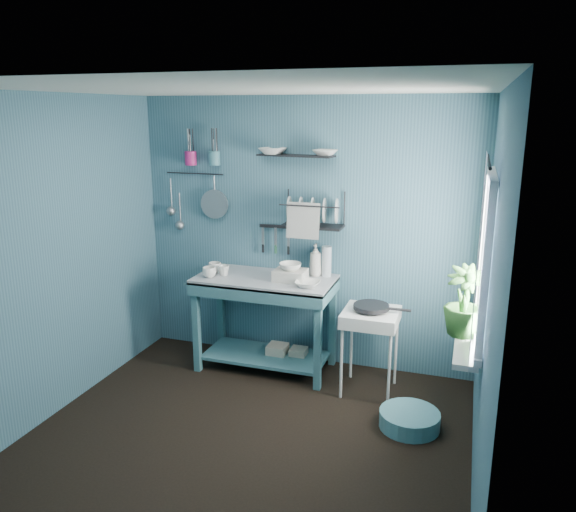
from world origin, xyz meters
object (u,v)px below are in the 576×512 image
(frying_pan, at_px, (371,307))
(utensil_cup_teal, at_px, (214,158))
(mug_left, at_px, (209,272))
(work_counter, at_px, (265,323))
(storage_tin_large, at_px, (277,356))
(water_bottle, at_px, (327,261))
(mug_right, at_px, (215,268))
(floor_basin, at_px, (409,420))
(potted_plant, at_px, (464,301))
(soap_bottle, at_px, (315,260))
(hotplate_stand, at_px, (369,351))
(utensil_cup_magenta, at_px, (191,158))
(dish_rack, at_px, (313,210))
(colander, at_px, (214,204))
(mug_mid, at_px, (224,271))
(wash_tub, at_px, (290,275))
(storage_tin_small, at_px, (299,358))

(frying_pan, relative_size, utensil_cup_teal, 2.31)
(mug_left, relative_size, utensil_cup_teal, 0.95)
(work_counter, bearing_deg, storage_tin_large, 25.86)
(water_bottle, relative_size, frying_pan, 0.93)
(mug_left, bearing_deg, mug_right, 97.13)
(work_counter, distance_m, floor_basin, 1.60)
(work_counter, xyz_separation_m, water_bottle, (0.52, 0.22, 0.59))
(potted_plant, xyz_separation_m, storage_tin_large, (-1.64, 0.74, -0.97))
(soap_bottle, height_order, potted_plant, potted_plant)
(hotplate_stand, bearing_deg, utensil_cup_magenta, 169.53)
(soap_bottle, xyz_separation_m, dish_rack, (-0.03, -0.01, 0.47))
(storage_tin_large, bearing_deg, utensil_cup_magenta, 168.47)
(hotplate_stand, distance_m, utensil_cup_teal, 2.26)
(frying_pan, xyz_separation_m, potted_plant, (0.74, -0.54, 0.31))
(soap_bottle, distance_m, storage_tin_large, 0.99)
(soap_bottle, bearing_deg, colander, 176.11)
(utensil_cup_magenta, distance_m, storage_tin_large, 2.05)
(work_counter, distance_m, mug_mid, 0.62)
(work_counter, bearing_deg, utensil_cup_teal, 156.93)
(utensil_cup_teal, bearing_deg, soap_bottle, -2.30)
(dish_rack, distance_m, storage_tin_large, 1.43)
(dish_rack, xyz_separation_m, floor_basin, (1.02, -0.83, -1.44))
(wash_tub, distance_m, colander, 1.07)
(mug_mid, xyz_separation_m, water_bottle, (0.90, 0.28, 0.09))
(soap_bottle, relative_size, utensil_cup_teal, 2.30)
(colander, bearing_deg, storage_tin_small, -11.76)
(storage_tin_large, bearing_deg, mug_left, -160.10)
(water_bottle, distance_m, floor_basin, 1.57)
(utensil_cup_magenta, height_order, potted_plant, utensil_cup_magenta)
(mug_right, distance_m, soap_bottle, 0.95)
(soap_bottle, bearing_deg, mug_left, -158.20)
(hotplate_stand, relative_size, utensil_cup_magenta, 5.65)
(utensil_cup_teal, distance_m, floor_basin, 2.87)
(mug_right, xyz_separation_m, floor_basin, (1.92, -0.64, -0.87))
(soap_bottle, relative_size, potted_plant, 0.60)
(mug_mid, height_order, utensil_cup_magenta, utensil_cup_magenta)
(water_bottle, bearing_deg, utensil_cup_teal, 178.95)
(potted_plant, bearing_deg, hotplate_stand, 143.75)
(work_counter, distance_m, frying_pan, 1.07)
(water_bottle, height_order, utensil_cup_magenta, utensil_cup_magenta)
(frying_pan, relative_size, potted_plant, 0.60)
(work_counter, bearing_deg, frying_pan, -9.08)
(work_counter, height_order, colander, colander)
(colander, bearing_deg, hotplate_stand, -14.48)
(water_bottle, bearing_deg, mug_left, -159.19)
(mug_left, height_order, storage_tin_large, mug_left)
(frying_pan, bearing_deg, mug_mid, 176.36)
(wash_tub, relative_size, dish_rack, 0.51)
(storage_tin_small, bearing_deg, colander, 168.24)
(work_counter, xyz_separation_m, wash_tub, (0.25, -0.02, 0.50))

